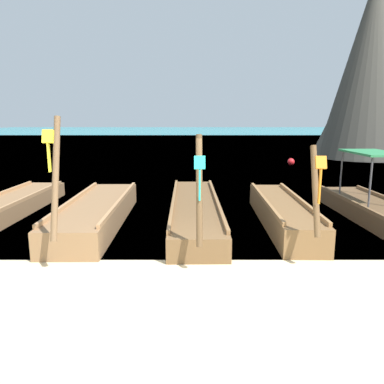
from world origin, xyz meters
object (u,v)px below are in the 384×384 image
Objects in this scene: longtail_boat_turquoise_ribbon at (195,210)px; mooring_buoy_near at (291,162)px; longtail_boat_orange_ribbon at (282,213)px; longtail_boat_red_ribbon at (382,213)px; longtail_boat_yellow_ribbon at (97,213)px; karst_rock at (369,69)px; longtail_boat_pink_ribbon at (4,209)px.

longtail_boat_turquoise_ribbon is 14.08m from mooring_buoy_near.
mooring_buoy_near is at bearing 74.39° from longtail_boat_orange_ribbon.
longtail_boat_turquoise_ribbon is 1.06× the size of longtail_boat_red_ribbon.
longtail_boat_yellow_ribbon is at bearing -169.64° from longtail_boat_turquoise_ribbon.
mooring_buoy_near is at bearing -143.75° from karst_rock.
longtail_boat_turquoise_ribbon is 5.19m from longtail_boat_red_ribbon.
longtail_boat_yellow_ribbon is at bearing -179.56° from longtail_boat_red_ribbon.
longtail_boat_pink_ribbon is 25.73m from karst_rock.
longtail_boat_turquoise_ribbon is at bearing -2.38° from longtail_boat_pink_ribbon.
longtail_boat_turquoise_ribbon is 0.56× the size of karst_rock.
longtail_boat_yellow_ribbon is 15.85m from mooring_buoy_near.
karst_rock is (7.35, 17.86, 6.03)m from longtail_boat_red_ribbon.
longtail_boat_yellow_ribbon reaches higher than longtail_boat_pink_ribbon.
longtail_boat_red_ribbon is at bearing 0.44° from longtail_boat_yellow_ribbon.
longtail_boat_turquoise_ribbon is at bearing 166.39° from longtail_boat_orange_ribbon.
longtail_boat_pink_ribbon is at bearing -133.20° from mooring_buoy_near.
longtail_boat_pink_ribbon is 0.96× the size of longtail_boat_turquoise_ribbon.
mooring_buoy_near is (6.08, 12.70, -0.06)m from longtail_boat_turquoise_ribbon.
longtail_boat_pink_ribbon is 3.02m from longtail_boat_yellow_ribbon.
longtail_boat_orange_ribbon is at bearing -13.61° from longtail_boat_turquoise_ribbon.
karst_rock is 10.06m from mooring_buoy_near.
longtail_boat_orange_ribbon is at bearing -177.15° from longtail_boat_red_ribbon.
longtail_boat_turquoise_ribbon is 16.90× the size of mooring_buoy_near.
longtail_boat_pink_ribbon is at bearing 177.62° from longtail_boat_turquoise_ribbon.
longtail_boat_yellow_ribbon is 24.27m from karst_rock.
longtail_boat_turquoise_ribbon is at bearing 175.20° from longtail_boat_red_ribbon.
longtail_boat_pink_ribbon is 1.14× the size of longtail_boat_yellow_ribbon.
longtail_boat_orange_ribbon is at bearing -0.89° from longtail_boat_yellow_ribbon.
longtail_boat_pink_ribbon is 10.82m from longtail_boat_red_ribbon.
longtail_boat_red_ribbon reaches higher than longtail_boat_pink_ribbon.
mooring_buoy_near is (11.71, 12.47, -0.04)m from longtail_boat_pink_ribbon.
longtail_boat_turquoise_ribbon is 2.44m from longtail_boat_orange_ribbon.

